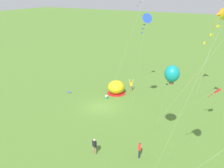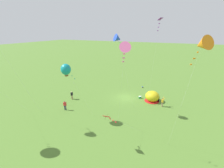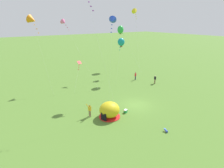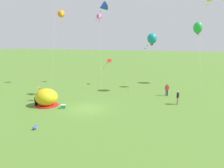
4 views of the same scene
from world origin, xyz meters
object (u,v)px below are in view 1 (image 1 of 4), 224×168
object	(u,v)px
toddler_crawling	(69,92)
kite_orange	(220,14)
person_far_back	(94,146)
person_near_tent	(139,149)
cooler_box	(106,97)
kite_purple	(143,0)
popup_tent	(116,87)
kite_red	(216,92)
person_arms_raised	(131,85)
kite_teal	(172,74)
kite_blue	(146,19)

from	to	relation	value
toddler_crawling	kite_orange	world-z (taller)	kite_orange
person_far_back	kite_orange	distance (m)	24.26
toddler_crawling	person_near_tent	world-z (taller)	person_near_tent
cooler_box	toddler_crawling	distance (m)	6.22
kite_purple	popup_tent	bearing A→B (deg)	-82.90
toddler_crawling	person_near_tent	bearing A→B (deg)	59.08
kite_red	kite_purple	bearing A→B (deg)	-105.13
person_arms_raised	kite_orange	bearing A→B (deg)	106.24
toddler_crawling	kite_orange	size ratio (longest dim) A/B	0.04
cooler_box	toddler_crawling	world-z (taller)	cooler_box
person_near_tent	toddler_crawling	bearing A→B (deg)	-120.92
cooler_box	person_far_back	world-z (taller)	person_far_back
popup_tent	kite_purple	bearing A→B (deg)	97.10
toddler_crawling	kite_teal	world-z (taller)	kite_teal
popup_tent	person_near_tent	world-z (taller)	popup_tent
kite_teal	kite_blue	bearing A→B (deg)	-137.74
kite_red	kite_purple	size ratio (longest dim) A/B	0.33
person_near_tent	person_far_back	bearing A→B (deg)	-66.97
person_arms_raised	kite_orange	world-z (taller)	kite_orange
person_near_tent	kite_red	distance (m)	12.18
person_arms_raised	kite_blue	size ratio (longest dim) A/B	0.15
person_far_back	kite_blue	distance (m)	15.05
kite_blue	kite_orange	distance (m)	12.05
person_near_tent	kite_blue	bearing A→B (deg)	-157.81
toddler_crawling	kite_purple	world-z (taller)	kite_purple
popup_tent	cooler_box	size ratio (longest dim) A/B	4.39
kite_teal	kite_red	bearing A→B (deg)	159.67
person_arms_raised	kite_orange	xyz separation A→B (m)	(-3.28, 11.25, 11.17)
person_far_back	kite_purple	xyz separation A→B (m)	(-15.43, -2.12, 12.97)
popup_tent	person_near_tent	bearing A→B (deg)	36.64
toddler_crawling	kite_orange	xyz separation A→B (m)	(-8.88, 19.24, 11.99)
cooler_box	kite_purple	distance (m)	14.59
kite_teal	kite_purple	world-z (taller)	kite_purple
person_arms_raised	kite_orange	size ratio (longest dim) A/B	0.15
person_arms_raised	person_far_back	world-z (taller)	person_arms_raised
kite_blue	kite_red	xyz separation A→B (m)	(-2.35, 8.22, -8.04)
kite_teal	kite_purple	distance (m)	14.82
cooler_box	kite_teal	world-z (taller)	kite_teal
person_far_back	kite_red	xyz separation A→B (m)	(-12.47, 8.81, 3.08)
person_far_back	kite_blue	world-z (taller)	kite_blue
cooler_box	kite_blue	size ratio (longest dim) A/B	0.05
person_far_back	cooler_box	bearing A→B (deg)	-153.79
kite_purple	kite_orange	bearing A→B (deg)	118.50
popup_tent	kite_teal	distance (m)	17.25
kite_red	person_far_back	bearing A→B (deg)	-35.23
person_arms_raised	kite_teal	distance (m)	17.70
toddler_crawling	person_near_tent	xyz separation A→B (m)	(9.77, 16.31, 0.79)
kite_orange	person_far_back	bearing A→B (deg)	-18.86
toddler_crawling	kite_blue	xyz separation A→B (m)	(1.35, 12.87, 11.91)
kite_red	toddler_crawling	bearing A→B (deg)	-87.29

